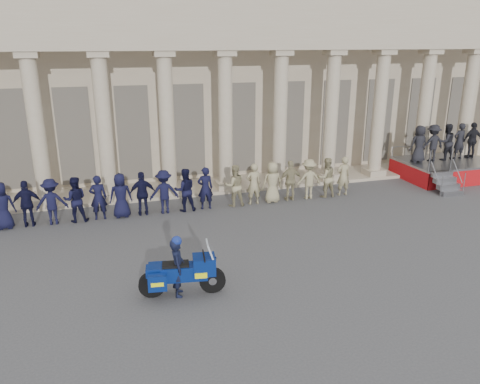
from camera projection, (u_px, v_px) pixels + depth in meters
The scene contains 6 objects.
ground at pixel (253, 272), 14.16m from camera, with size 90.00×90.00×0.00m, color #404042.
building at pixel (172, 81), 26.20m from camera, with size 40.00×12.50×9.00m.
officer_rank at pixel (141, 194), 18.53m from camera, with size 18.20×0.68×1.78m.
reviewing_stand at pixel (445, 149), 23.40m from camera, with size 4.46×4.23×2.74m.
motorcycle at pixel (183, 273), 12.72m from camera, with size 2.37×1.06×1.53m.
rider at pixel (178, 266), 12.63m from camera, with size 0.48×0.65×1.75m.
Camera 1 is at (-4.01, -12.08, 6.67)m, focal length 35.00 mm.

